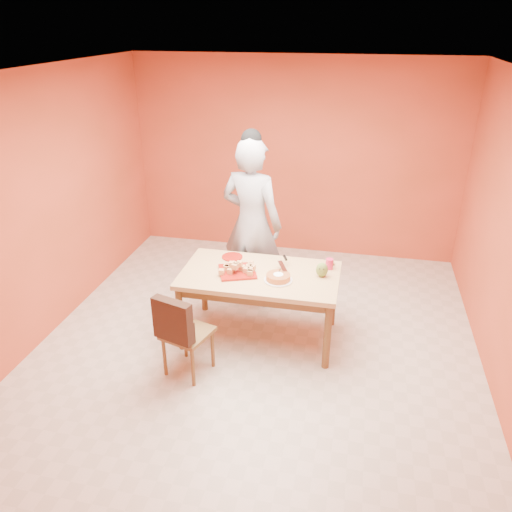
% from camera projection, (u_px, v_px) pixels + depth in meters
% --- Properties ---
extents(floor, '(5.00, 5.00, 0.00)m').
position_uv_depth(floor, '(257.00, 346.00, 5.22)').
color(floor, beige).
rests_on(floor, ground).
extents(ceiling, '(5.00, 5.00, 0.00)m').
position_uv_depth(ceiling, '(257.00, 73.00, 4.05)').
color(ceiling, silver).
rests_on(ceiling, wall_back).
extents(wall_back, '(4.50, 0.00, 4.50)m').
position_uv_depth(wall_back, '(295.00, 159.00, 6.84)').
color(wall_back, '#CD4B2F').
rests_on(wall_back, floor).
extents(wall_left, '(0.00, 5.00, 5.00)m').
position_uv_depth(wall_left, '(41.00, 209.00, 5.06)').
color(wall_left, '#CD4B2F').
rests_on(wall_left, floor).
extents(dining_table, '(1.60, 0.90, 0.76)m').
position_uv_depth(dining_table, '(260.00, 281.00, 5.11)').
color(dining_table, tan).
rests_on(dining_table, floor).
extents(dining_chair, '(0.52, 0.57, 0.89)m').
position_uv_depth(dining_chair, '(187.00, 332.00, 4.65)').
color(dining_chair, brown).
rests_on(dining_chair, floor).
extents(pastry_pile, '(0.32, 0.32, 0.11)m').
position_uv_depth(pastry_pile, '(237.00, 266.00, 5.05)').
color(pastry_pile, tan).
rests_on(pastry_pile, pastry_platter).
extents(person, '(0.81, 0.63, 1.98)m').
position_uv_depth(person, '(252.00, 224.00, 5.66)').
color(person, gray).
rests_on(person, floor).
extents(pastry_platter, '(0.47, 0.47, 0.02)m').
position_uv_depth(pastry_platter, '(237.00, 272.00, 5.08)').
color(pastry_platter, maroon).
rests_on(pastry_platter, dining_table).
extents(red_dinner_plate, '(0.29, 0.29, 0.01)m').
position_uv_depth(red_dinner_plate, '(232.00, 257.00, 5.40)').
color(red_dinner_plate, maroon).
rests_on(red_dinner_plate, dining_table).
extents(white_cake_plate, '(0.32, 0.32, 0.01)m').
position_uv_depth(white_cake_plate, '(278.00, 280.00, 4.92)').
color(white_cake_plate, white).
rests_on(white_cake_plate, dining_table).
extents(sponge_cake, '(0.28, 0.28, 0.05)m').
position_uv_depth(sponge_cake, '(278.00, 277.00, 4.91)').
color(sponge_cake, '#C57433').
rests_on(sponge_cake, white_cake_plate).
extents(cake_server, '(0.14, 0.24, 0.01)m').
position_uv_depth(cake_server, '(282.00, 266.00, 5.05)').
color(cake_server, silver).
rests_on(cake_server, sponge_cake).
extents(egg_ornament, '(0.15, 0.13, 0.15)m').
position_uv_depth(egg_ornament, '(322.00, 270.00, 4.97)').
color(egg_ornament, olive).
rests_on(egg_ornament, dining_table).
extents(magenta_glass, '(0.10, 0.10, 0.11)m').
position_uv_depth(magenta_glass, '(329.00, 264.00, 5.13)').
color(magenta_glass, '#D11F4B').
rests_on(magenta_glass, dining_table).
extents(checker_tin, '(0.12, 0.12, 0.03)m').
position_uv_depth(checker_tin, '(330.00, 263.00, 5.24)').
color(checker_tin, '#34200E').
rests_on(checker_tin, dining_table).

